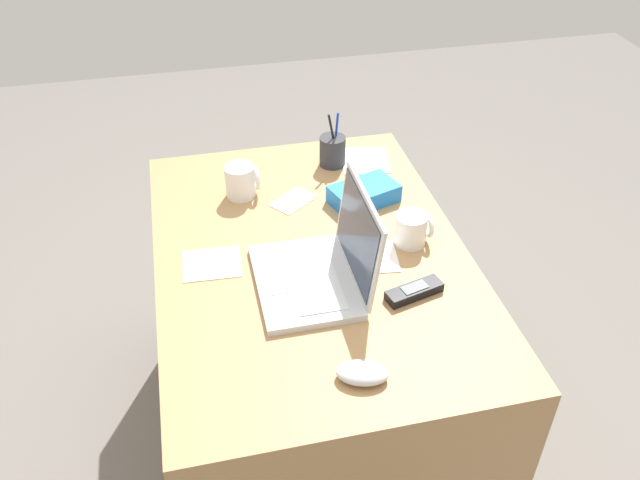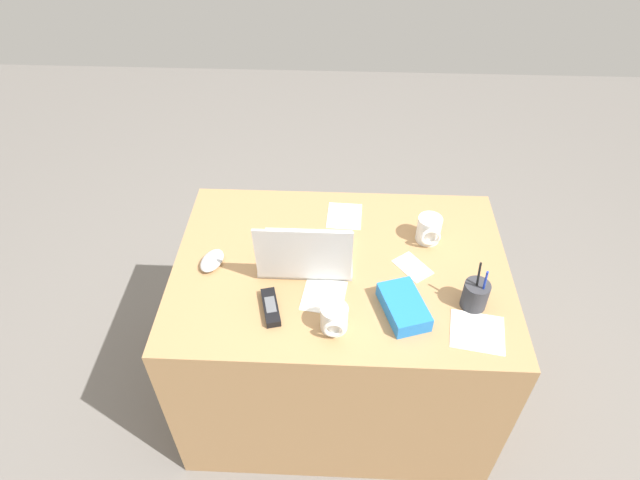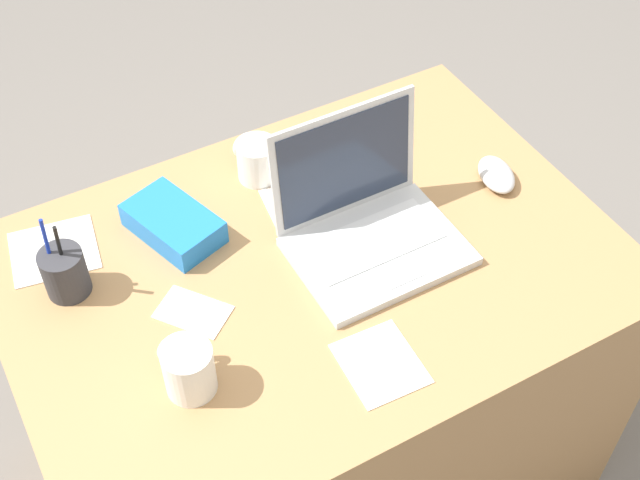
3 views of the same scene
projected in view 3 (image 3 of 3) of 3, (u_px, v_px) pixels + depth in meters
ground_plane at (314, 458)px, 2.14m from camera, size 6.00×6.00×0.00m
desk at (313, 375)px, 1.87m from camera, size 1.13×0.79×0.74m
laptop at (367, 222)px, 1.60m from camera, size 0.31×0.26×0.24m
computer_mouse at (496, 174)px, 1.74m from camera, size 0.10×0.12×0.03m
coffee_mug_white at (257, 159)px, 1.73m from camera, size 0.08×0.09×0.09m
coffee_mug_tall at (188, 368)px, 1.38m from camera, size 0.08×0.10×0.10m
cordless_phone at (356, 157)px, 1.78m from camera, size 0.08×0.15×0.03m
pen_holder at (65, 272)px, 1.52m from camera, size 0.08×0.08×0.17m
snack_bag at (173, 224)px, 1.63m from camera, size 0.16×0.21×0.05m
paper_note_near_laptop at (302, 206)px, 1.70m from camera, size 0.15×0.16×0.00m
paper_note_left at (194, 313)px, 1.52m from camera, size 0.14×0.15×0.00m
paper_note_right at (380, 364)px, 1.45m from camera, size 0.13×0.15×0.00m
paper_note_front at (54, 251)px, 1.62m from camera, size 0.18×0.17×0.00m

